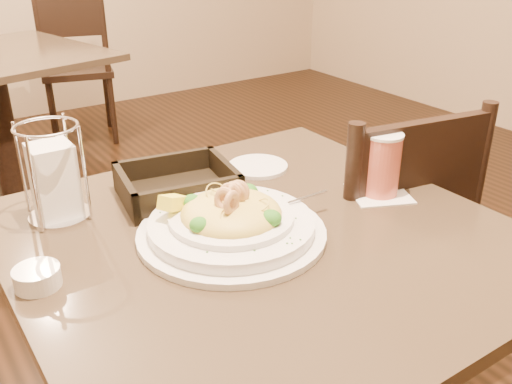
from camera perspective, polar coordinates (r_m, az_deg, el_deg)
main_table at (r=1.23m, az=0.54°, el=-14.03°), size 0.90×0.90×0.76m
dining_chair_near at (r=1.56m, az=11.75°, el=-6.18°), size 0.48×0.48×0.93m
dining_chair_far at (r=3.79m, az=-17.55°, el=12.07°), size 0.51×0.51×0.93m
pasta_bowl at (r=1.07m, az=-2.50°, el=-2.93°), size 0.40×0.36×0.11m
drink_glass at (r=1.25m, az=12.48°, el=2.67°), size 0.16×0.16×0.14m
bread_basket at (r=1.23m, az=-7.87°, el=0.49°), size 0.26×0.23×0.07m
napkin_caddy at (r=1.18m, az=-19.53°, el=1.27°), size 0.12×0.12×0.20m
side_plate at (r=1.37m, az=0.18°, el=2.57°), size 0.16×0.16×0.01m
butter_ramekin at (r=1.00m, az=-21.04°, el=-7.97°), size 0.08×0.08×0.03m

